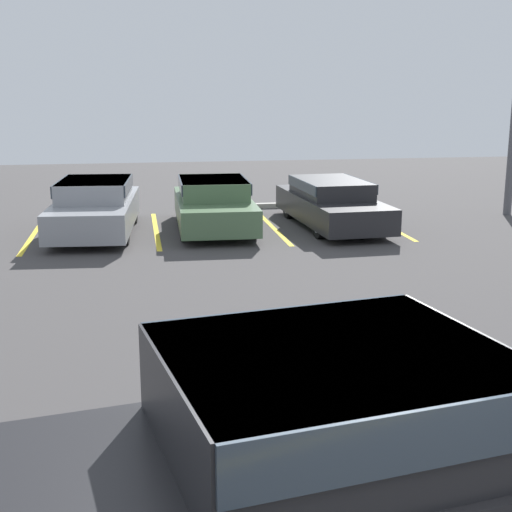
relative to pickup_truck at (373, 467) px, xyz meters
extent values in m
cube|color=yellow|center=(-3.99, 13.16, -0.89)|extent=(0.12, 4.73, 0.01)
cube|color=yellow|center=(-1.08, 13.16, -0.89)|extent=(0.12, 4.73, 0.01)
cube|color=yellow|center=(1.83, 13.16, -0.89)|extent=(0.12, 4.73, 0.01)
cube|color=yellow|center=(4.74, 13.16, -0.89)|extent=(0.12, 4.73, 0.01)
cube|color=black|center=(-0.01, 0.00, -0.19)|extent=(6.37, 3.05, 0.89)
cube|color=black|center=(-0.31, -0.05, 0.58)|extent=(2.49, 2.22, 0.64)
cube|color=#2D3842|center=(-0.31, -0.05, 0.72)|extent=(2.46, 2.27, 0.35)
cylinder|color=black|center=(1.65, 1.15, -0.46)|extent=(0.89, 0.44, 0.85)
cylinder|color=#ADADB2|center=(1.65, 1.15, -0.46)|extent=(0.52, 0.39, 0.47)
cylinder|color=black|center=(-1.96, 0.52, -0.46)|extent=(0.89, 0.44, 0.85)
cylinder|color=#ADADB2|center=(-1.96, 0.52, -0.46)|extent=(0.52, 0.39, 0.47)
cube|color=gray|center=(-2.50, 12.97, -0.38)|extent=(2.12, 4.66, 0.65)
cube|color=gray|center=(-2.50, 13.07, 0.17)|extent=(1.74, 2.47, 0.46)
cube|color=#2D3842|center=(-2.50, 13.07, 0.26)|extent=(1.81, 2.43, 0.28)
cylinder|color=black|center=(-1.83, 11.60, -0.55)|extent=(0.25, 0.69, 0.67)
cylinder|color=#ADADB2|center=(-1.83, 11.60, -0.55)|extent=(0.24, 0.39, 0.37)
cylinder|color=black|center=(-3.38, 11.72, -0.55)|extent=(0.25, 0.69, 0.67)
cylinder|color=#ADADB2|center=(-3.38, 11.72, -0.55)|extent=(0.24, 0.39, 0.37)
cylinder|color=black|center=(-1.63, 14.23, -0.55)|extent=(0.25, 0.69, 0.67)
cylinder|color=#ADADB2|center=(-1.63, 14.23, -0.55)|extent=(0.24, 0.39, 0.37)
cylinder|color=black|center=(-3.18, 14.35, -0.55)|extent=(0.25, 0.69, 0.67)
cylinder|color=#ADADB2|center=(-3.18, 14.35, -0.55)|extent=(0.24, 0.39, 0.37)
cube|color=#4C6B47|center=(0.34, 13.02, -0.40)|extent=(1.90, 4.33, 0.61)
cube|color=#4C6B47|center=(0.35, 13.11, 0.13)|extent=(1.63, 2.27, 0.45)
cube|color=#2D3842|center=(0.35, 13.11, 0.22)|extent=(1.70, 2.23, 0.27)
cylinder|color=black|center=(1.09, 11.76, -0.56)|extent=(0.22, 0.67, 0.66)
cylinder|color=#ADADB2|center=(1.09, 11.76, -0.56)|extent=(0.22, 0.37, 0.37)
cylinder|color=black|center=(-0.46, 11.80, -0.56)|extent=(0.22, 0.67, 0.66)
cylinder|color=#ADADB2|center=(-0.46, 11.80, -0.56)|extent=(0.22, 0.37, 0.37)
cylinder|color=black|center=(1.15, 14.24, -0.56)|extent=(0.22, 0.67, 0.66)
cylinder|color=#ADADB2|center=(1.15, 14.24, -0.56)|extent=(0.22, 0.37, 0.37)
cylinder|color=black|center=(-0.40, 14.28, -0.56)|extent=(0.22, 0.67, 0.66)
cylinder|color=#ADADB2|center=(-0.40, 14.28, -0.56)|extent=(0.22, 0.37, 0.37)
cube|color=#232326|center=(3.32, 12.93, -0.42)|extent=(1.95, 4.77, 0.60)
cube|color=#232326|center=(3.31, 13.03, 0.08)|extent=(1.63, 2.52, 0.41)
cube|color=#2D3842|center=(3.31, 13.03, 0.16)|extent=(1.69, 2.47, 0.24)
cylinder|color=black|center=(4.11, 11.61, -0.59)|extent=(0.26, 0.62, 0.61)
cylinder|color=#ADADB2|center=(4.11, 11.61, -0.59)|extent=(0.25, 0.35, 0.34)
cylinder|color=black|center=(2.67, 11.53, -0.59)|extent=(0.26, 0.62, 0.61)
cylinder|color=#ADADB2|center=(2.67, 11.53, -0.59)|extent=(0.25, 0.35, 0.34)
cylinder|color=black|center=(3.97, 14.33, -0.59)|extent=(0.26, 0.62, 0.61)
cylinder|color=#ADADB2|center=(3.97, 14.33, -0.59)|extent=(0.25, 0.35, 0.34)
cylinder|color=black|center=(2.52, 14.25, -0.59)|extent=(0.26, 0.62, 0.61)
cylinder|color=#ADADB2|center=(2.52, 14.25, -0.59)|extent=(0.25, 0.35, 0.34)
cube|color=#B7B2A8|center=(2.22, 15.96, -0.82)|extent=(1.87, 0.20, 0.14)
camera|label=1|loc=(-1.54, -4.23, 2.54)|focal=50.00mm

